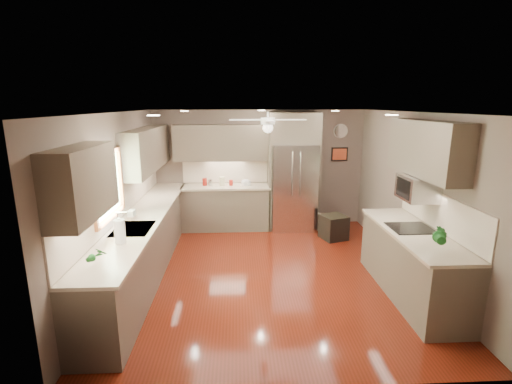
{
  "coord_description": "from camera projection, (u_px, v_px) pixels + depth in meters",
  "views": [
    {
      "loc": [
        -0.47,
        -5.45,
        2.62
      ],
      "look_at": [
        -0.17,
        0.6,
        1.17
      ],
      "focal_mm": 26.0,
      "sensor_mm": 36.0,
      "label": 1
    }
  ],
  "objects": [
    {
      "name": "microwave",
      "position": [
        418.0,
        188.0,
        5.15
      ],
      "size": [
        0.43,
        0.55,
        0.34
      ],
      "color": "silver",
      "rests_on": "wall_right"
    },
    {
      "name": "framed_print",
      "position": [
        339.0,
        154.0,
        8.06
      ],
      "size": [
        0.36,
        0.03,
        0.3
      ],
      "color": "black",
      "rests_on": "wall_back"
    },
    {
      "name": "wall_right",
      "position": [
        413.0,
        194.0,
        5.74
      ],
      "size": [
        0.0,
        5.0,
        5.0
      ],
      "primitive_type": "plane",
      "rotation": [
        1.57,
        0.0,
        -1.57
      ],
      "color": "#67574E",
      "rests_on": "ground"
    },
    {
      "name": "bowl",
      "position": [
        246.0,
        184.0,
        7.79
      ],
      "size": [
        0.24,
        0.24,
        0.05
      ],
      "primitive_type": "imported",
      "rotation": [
        0.0,
        0.0,
        -0.15
      ],
      "color": "beige",
      "rests_on": "back_run"
    },
    {
      "name": "canister_b",
      "position": [
        210.0,
        182.0,
        7.78
      ],
      "size": [
        0.1,
        0.1,
        0.13
      ],
      "primitive_type": "cylinder",
      "rotation": [
        0.0,
        0.0,
        -0.2
      ],
      "color": "silver",
      "rests_on": "back_run"
    },
    {
      "name": "left_run",
      "position": [
        145.0,
        242.0,
        5.86
      ],
      "size": [
        0.65,
        4.7,
        1.45
      ],
      "color": "brown",
      "rests_on": "ground"
    },
    {
      "name": "wall_left",
      "position": [
        119.0,
        198.0,
        5.52
      ],
      "size": [
        0.0,
        5.0,
        5.0
      ],
      "primitive_type": "plane",
      "rotation": [
        1.57,
        0.0,
        1.57
      ],
      "color": "#67574E",
      "rests_on": "ground"
    },
    {
      "name": "refrigerator",
      "position": [
        293.0,
        174.0,
        7.78
      ],
      "size": [
        1.06,
        0.75,
        2.45
      ],
      "color": "silver",
      "rests_on": "ground"
    },
    {
      "name": "sink",
      "position": [
        133.0,
        231.0,
        5.13
      ],
      "size": [
        0.5,
        0.7,
        0.32
      ],
      "color": "silver",
      "rests_on": "left_run"
    },
    {
      "name": "ceiling_fan",
      "position": [
        268.0,
        123.0,
        5.67
      ],
      "size": [
        1.18,
        1.18,
        0.32
      ],
      "color": "white",
      "rests_on": "ceiling"
    },
    {
      "name": "wall_back",
      "position": [
        259.0,
        168.0,
        8.06
      ],
      "size": [
        4.5,
        0.0,
        4.5
      ],
      "primitive_type": "plane",
      "rotation": [
        1.57,
        0.0,
        0.0
      ],
      "color": "#67574E",
      "rests_on": "ground"
    },
    {
      "name": "ceiling",
      "position": [
        270.0,
        112.0,
        5.34
      ],
      "size": [
        5.0,
        5.0,
        0.0
      ],
      "primitive_type": "plane",
      "rotation": [
        3.14,
        0.0,
        0.0
      ],
      "color": "white",
      "rests_on": "ground"
    },
    {
      "name": "wall_front",
      "position": [
        293.0,
        266.0,
        3.2
      ],
      "size": [
        4.5,
        0.0,
        4.5
      ],
      "primitive_type": "plane",
      "rotation": [
        -1.57,
        0.0,
        0.0
      ],
      "color": "#67574E",
      "rests_on": "ground"
    },
    {
      "name": "floor",
      "position": [
        268.0,
        272.0,
        5.92
      ],
      "size": [
        5.0,
        5.0,
        0.0
      ],
      "primitive_type": "plane",
      "color": "#4F160A",
      "rests_on": "ground"
    },
    {
      "name": "recessed_lights",
      "position": [
        265.0,
        112.0,
        5.73
      ],
      "size": [
        2.84,
        3.14,
        0.01
      ],
      "color": "white",
      "rests_on": "ceiling"
    },
    {
      "name": "wall_clock",
      "position": [
        341.0,
        131.0,
        7.95
      ],
      "size": [
        0.3,
        0.03,
        0.3
      ],
      "color": "white",
      "rests_on": "wall_back"
    },
    {
      "name": "potted_plant_left",
      "position": [
        97.0,
        255.0,
        3.88
      ],
      "size": [
        0.16,
        0.14,
        0.27
      ],
      "primitive_type": "imported",
      "rotation": [
        0.0,
        0.0,
        -0.35
      ],
      "color": "#1A5C1F",
      "rests_on": "left_run"
    },
    {
      "name": "paper_towel",
      "position": [
        120.0,
        232.0,
        4.57
      ],
      "size": [
        0.13,
        0.13,
        0.33
      ],
      "color": "white",
      "rests_on": "left_run"
    },
    {
      "name": "canister_c",
      "position": [
        222.0,
        181.0,
        7.79
      ],
      "size": [
        0.13,
        0.13,
        0.19
      ],
      "primitive_type": "cylinder",
      "rotation": [
        0.0,
        0.0,
        -0.16
      ],
      "color": "beige",
      "rests_on": "back_run"
    },
    {
      "name": "canister_d",
      "position": [
        231.0,
        183.0,
        7.8
      ],
      "size": [
        0.08,
        0.08,
        0.12
      ],
      "primitive_type": "cylinder",
      "rotation": [
        0.0,
        0.0,
        0.0
      ],
      "color": "maroon",
      "rests_on": "back_run"
    },
    {
      "name": "soap_bottle",
      "position": [
        132.0,
        213.0,
        5.53
      ],
      "size": [
        0.09,
        0.1,
        0.2
      ],
      "primitive_type": "imported",
      "rotation": [
        0.0,
        0.0,
        -0.07
      ],
      "color": "white",
      "rests_on": "left_run"
    },
    {
      "name": "back_run",
      "position": [
        226.0,
        206.0,
        7.92
      ],
      "size": [
        1.85,
        0.65,
        1.45
      ],
      "color": "brown",
      "rests_on": "ground"
    },
    {
      "name": "canister_a",
      "position": [
        205.0,
        182.0,
        7.79
      ],
      "size": [
        0.11,
        0.11,
        0.15
      ],
      "primitive_type": "cylinder",
      "rotation": [
        0.0,
        0.0,
        -0.21
      ],
      "color": "maroon",
      "rests_on": "back_run"
    },
    {
      "name": "right_run",
      "position": [
        412.0,
        262.0,
        5.13
      ],
      "size": [
        0.7,
        2.2,
        1.45
      ],
      "color": "brown",
      "rests_on": "ground"
    },
    {
      "name": "window",
      "position": [
        108.0,
        186.0,
        4.97
      ],
      "size": [
        0.05,
        1.12,
        0.92
      ],
      "color": "#BFF2B2",
      "rests_on": "wall_left"
    },
    {
      "name": "stool",
      "position": [
        334.0,
        227.0,
        7.34
      ],
      "size": [
        0.56,
        0.56,
        0.5
      ],
      "color": "black",
      "rests_on": "ground"
    },
    {
      "name": "potted_plant_right",
      "position": [
        441.0,
        236.0,
        4.32
      ],
      "size": [
        0.23,
        0.21,
        0.35
      ],
      "primitive_type": "imported",
      "rotation": [
        0.0,
        0.0,
        -0.32
      ],
      "color": "#1A5C1F",
      "rests_on": "right_run"
    },
    {
      "name": "uppers",
      "position": [
        221.0,
        150.0,
        6.14
      ],
      "size": [
        4.5,
        4.7,
        0.95
      ],
      "color": "brown",
      "rests_on": "wall_left"
    }
  ]
}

